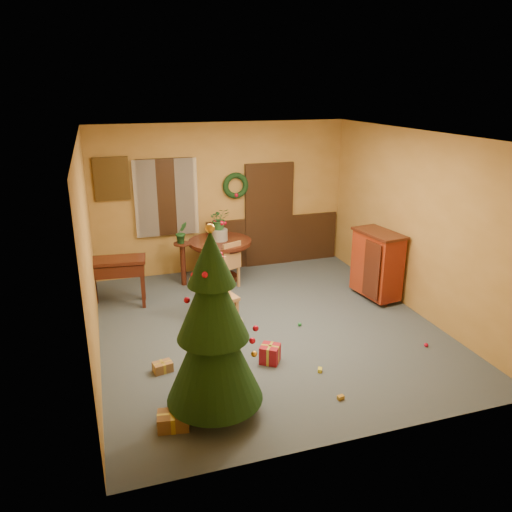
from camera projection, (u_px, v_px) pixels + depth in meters
name	position (u px, v px, depth m)	size (l,w,h in m)	color
room_envelope	(233.00, 215.00, 9.87)	(5.50, 5.50, 5.50)	#343F4C
dining_table	(220.00, 253.00, 9.37)	(1.17, 1.17, 0.81)	black
urn	(220.00, 235.00, 9.26)	(0.29, 0.29, 0.21)	slate
centerpiece_plant	(219.00, 219.00, 9.16)	(0.36, 0.31, 0.40)	#1E4C23
chair_near	(217.00, 291.00, 7.62)	(0.56, 0.56, 1.05)	#A77A43
chair_far	(229.00, 263.00, 9.07)	(0.51, 0.51, 0.89)	#A77A43
guitar	(232.00, 311.00, 7.32)	(0.34, 0.16, 0.80)	#F8EACE
plant_stand	(183.00, 259.00, 9.19)	(0.32, 0.32, 0.82)	black
stand_plant	(182.00, 232.00, 9.02)	(0.22, 0.18, 0.40)	#19471E
christmas_tree	(213.00, 329.00, 5.37)	(1.08, 1.08, 2.23)	#382111
writing_desk	(117.00, 270.00, 8.27)	(0.99, 0.57, 0.84)	black
sideboard	(377.00, 263.00, 8.58)	(0.62, 1.00, 1.20)	#520E09
gift_a	(173.00, 421.00, 5.42)	(0.37, 0.29, 0.18)	brown
gift_b	(270.00, 354.00, 6.71)	(0.34, 0.34, 0.25)	maroon
gift_c	(163.00, 367.00, 6.50)	(0.27, 0.21, 0.13)	brown
gift_d	(227.00, 398.00, 5.87)	(0.35, 0.20, 0.12)	maroon
toy_a	(273.00, 357.00, 6.81)	(0.08, 0.05, 0.05)	#2545A4
toy_b	(300.00, 324.00, 7.73)	(0.06, 0.06, 0.06)	#227D38
toy_c	(320.00, 370.00, 6.50)	(0.08, 0.05, 0.05)	gold
toy_d	(426.00, 345.00, 7.12)	(0.06, 0.06, 0.06)	#B40C29
toy_e	(341.00, 397.00, 5.93)	(0.08, 0.05, 0.05)	gold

